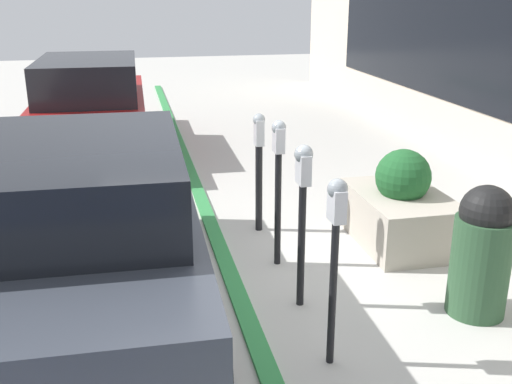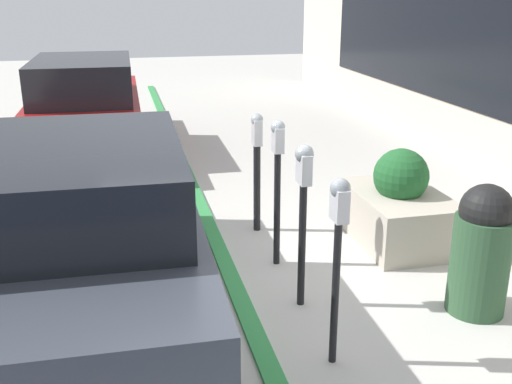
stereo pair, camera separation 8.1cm
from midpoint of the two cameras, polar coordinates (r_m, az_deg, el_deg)
ground_plane at (r=5.68m, az=-0.86°, el=-8.95°), size 40.00×40.00×0.00m
curb_strip at (r=5.66m, az=-1.67°, el=-8.85°), size 24.50×0.16×0.04m
parking_meter_nearest at (r=4.20m, az=8.13°, el=-3.92°), size 0.17×0.14×1.44m
parking_meter_second at (r=4.98m, az=4.94°, el=-0.20°), size 0.18×0.16×1.45m
parking_meter_middle at (r=5.77m, az=2.55°, el=2.20°), size 0.16×0.14×1.48m
parking_meter_fourth at (r=6.67m, az=0.63°, el=3.20°), size 0.16×0.13×1.36m
planter_box at (r=6.67m, az=13.93°, el=-1.56°), size 1.36×0.91×1.05m
parked_car_middle at (r=5.03m, az=-16.67°, el=-3.41°), size 4.31×2.06×1.56m
parked_car_rear at (r=10.54m, az=-15.23°, el=8.06°), size 4.74×1.83×1.57m
trash_bin at (r=5.37m, az=21.12°, el=-5.24°), size 0.49×0.49×1.15m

